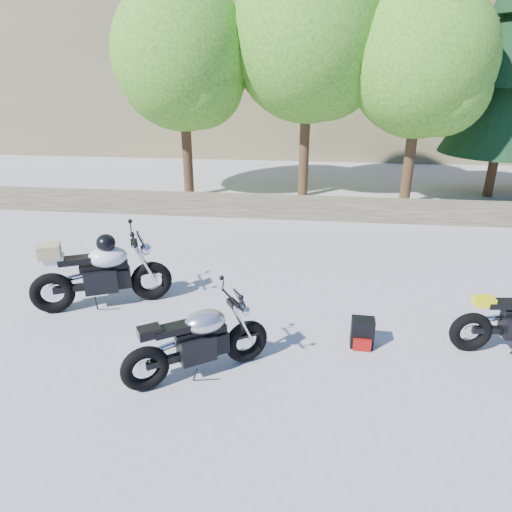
# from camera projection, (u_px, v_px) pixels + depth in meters

# --- Properties ---
(ground) EXTENTS (90.00, 90.00, 0.00)m
(ground) POSITION_uv_depth(u_px,v_px,m) (234.00, 330.00, 6.54)
(ground) COLOR gray
(ground) RESTS_ON ground
(stone_wall) EXTENTS (22.00, 0.55, 0.50)m
(stone_wall) POSITION_uv_depth(u_px,v_px,m) (269.00, 207.00, 11.50)
(stone_wall) COLOR #47412F
(stone_wall) RESTS_ON ground
(hillside) EXTENTS (80.00, 30.00, 15.00)m
(hillside) POSITION_uv_depth(u_px,v_px,m) (349.00, 0.00, 29.07)
(hillside) COLOR brown
(hillside) RESTS_ON ground
(tree_decid_left) EXTENTS (3.67, 3.67, 5.62)m
(tree_decid_left) POSITION_uv_depth(u_px,v_px,m) (185.00, 62.00, 11.97)
(tree_decid_left) COLOR #382314
(tree_decid_left) RESTS_ON ground
(tree_decid_mid) EXTENTS (4.08, 4.08, 6.24)m
(tree_decid_mid) POSITION_uv_depth(u_px,v_px,m) (312.00, 45.00, 11.83)
(tree_decid_mid) COLOR #382314
(tree_decid_mid) RESTS_ON ground
(tree_decid_right) EXTENTS (3.54, 3.54, 5.41)m
(tree_decid_right) POSITION_uv_depth(u_px,v_px,m) (426.00, 67.00, 11.18)
(tree_decid_right) COLOR #382314
(tree_decid_right) RESTS_ON ground
(silver_bike) EXTENTS (1.64, 1.13, 0.93)m
(silver_bike) POSITION_uv_depth(u_px,v_px,m) (199.00, 342.00, 5.43)
(silver_bike) COLOR black
(silver_bike) RESTS_ON ground
(white_bike) EXTENTS (2.01, 1.03, 1.18)m
(white_bike) POSITION_uv_depth(u_px,v_px,m) (101.00, 272.00, 7.00)
(white_bike) COLOR black
(white_bike) RESTS_ON ground
(backpack) EXTENTS (0.31, 0.27, 0.41)m
(backpack) POSITION_uv_depth(u_px,v_px,m) (362.00, 333.00, 6.09)
(backpack) COLOR black
(backpack) RESTS_ON ground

